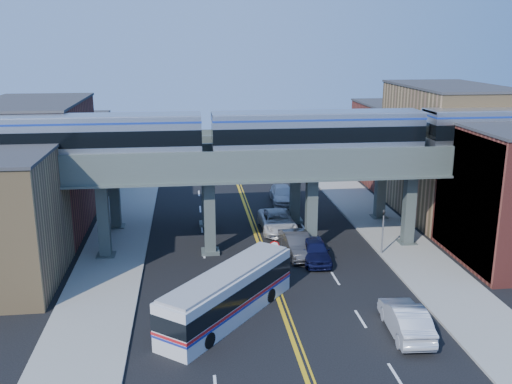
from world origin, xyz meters
TOP-DOWN VIEW (x-y plane):
  - ground at (0.00, 0.00)m, footprint 120.00×120.00m
  - sidewalk_west at (-11.50, 10.00)m, footprint 5.00×70.00m
  - sidewalk_east at (11.50, 10.00)m, footprint 5.00×70.00m
  - building_west_b at (-18.50, 16.00)m, footprint 8.00×14.00m
  - building_west_c at (-18.50, 29.00)m, footprint 8.00×10.00m
  - building_east_b at (18.50, 16.00)m, footprint 8.00×14.00m
  - building_east_c at (18.50, 29.00)m, footprint 8.00×10.00m
  - mural_panel at (14.55, 4.00)m, footprint 0.10×9.50m
  - elevated_viaduct_near at (0.00, 8.00)m, footprint 52.00×3.60m
  - elevated_viaduct_far at (0.00, 15.00)m, footprint 52.00×3.60m
  - transit_train at (4.28, 8.00)m, footprint 49.42×3.10m
  - stop_sign at (0.30, 3.00)m, footprint 0.76×0.09m
  - traffic_signal at (9.20, 6.00)m, footprint 0.15×0.18m
  - transit_bus at (-3.35, -2.80)m, footprint 8.78×10.12m
  - car_lane_a at (3.79, 5.43)m, footprint 2.25×5.06m
  - car_lane_b at (2.66, 6.85)m, footprint 2.25×5.44m
  - car_lane_c at (2.04, 12.68)m, footprint 2.88×6.18m
  - car_lane_d at (3.95, 21.39)m, footprint 2.56×5.82m
  - car_parked_curb at (6.50, -5.97)m, footprint 2.24×5.52m

SIDE VIEW (x-z plane):
  - ground at x=0.00m, z-range 0.00..0.00m
  - sidewalk_west at x=-11.50m, z-range 0.00..0.16m
  - sidewalk_east at x=11.50m, z-range 0.00..0.16m
  - car_lane_d at x=3.95m, z-range 0.00..1.66m
  - car_lane_a at x=3.79m, z-range 0.00..1.69m
  - car_lane_c at x=2.04m, z-range 0.00..1.71m
  - car_lane_b at x=2.66m, z-range 0.00..1.75m
  - car_parked_curb at x=6.50m, z-range 0.00..1.78m
  - transit_bus at x=-3.35m, z-range 0.04..2.87m
  - stop_sign at x=0.30m, z-range 0.44..3.07m
  - traffic_signal at x=9.20m, z-range 0.25..4.35m
  - building_west_c at x=-18.50m, z-range 0.00..8.00m
  - building_east_c at x=18.50m, z-range 0.00..9.00m
  - mural_panel at x=14.55m, z-range 0.00..9.50m
  - building_west_b at x=-18.50m, z-range 0.00..11.00m
  - building_east_b at x=18.50m, z-range 0.00..12.00m
  - elevated_viaduct_near at x=0.00m, z-range 2.77..10.17m
  - elevated_viaduct_far at x=0.00m, z-range 2.77..10.17m
  - transit_train at x=4.28m, z-range 7.55..11.16m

